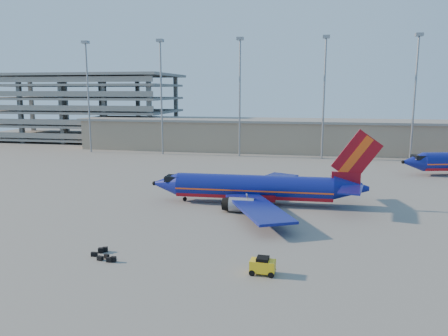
{
  "coord_description": "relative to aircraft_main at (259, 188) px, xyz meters",
  "views": [
    {
      "loc": [
        11.86,
        -60.21,
        16.11
      ],
      "look_at": [
        -1.22,
        6.71,
        4.0
      ],
      "focal_mm": 35.0,
      "sensor_mm": 36.0,
      "label": 1
    }
  ],
  "objects": [
    {
      "name": "ground",
      "position": [
        -5.07,
        -0.61,
        -2.35
      ],
      "size": [
        220.0,
        220.0,
        0.0
      ],
      "primitive_type": "plane",
      "color": "slate",
      "rests_on": "ground"
    },
    {
      "name": "luggage_pile",
      "position": [
        -12.51,
        -23.26,
        -2.12
      ],
      "size": [
        3.05,
        2.89,
        0.52
      ],
      "color": "black",
      "rests_on": "ground"
    },
    {
      "name": "aircraft_main",
      "position": [
        0.0,
        0.0,
        0.0
      ],
      "size": [
        32.53,
        31.3,
        11.02
      ],
      "rotation": [
        0.0,
        0.0,
        0.03
      ],
      "color": "navy",
      "rests_on": "ground"
    },
    {
      "name": "baggage_tug",
      "position": [
        3.14,
        -24.29,
        -1.52
      ],
      "size": [
        2.31,
        1.49,
        1.6
      ],
      "rotation": [
        0.0,
        0.0,
        -0.07
      ],
      "color": "yellow",
      "rests_on": "ground"
    },
    {
      "name": "terminal_building",
      "position": [
        4.93,
        57.39,
        1.96
      ],
      "size": [
        122.0,
        16.0,
        8.5
      ],
      "color": "gray",
      "rests_on": "ground"
    },
    {
      "name": "parking_garage",
      "position": [
        -67.07,
        73.44,
        9.38
      ],
      "size": [
        62.0,
        32.0,
        21.4
      ],
      "color": "slate",
      "rests_on": "ground"
    },
    {
      "name": "light_mast_row",
      "position": [
        -0.07,
        45.39,
        15.2
      ],
      "size": [
        101.6,
        1.6,
        28.65
      ],
      "color": "gray",
      "rests_on": "ground"
    }
  ]
}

